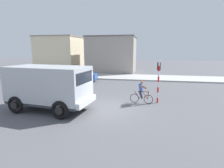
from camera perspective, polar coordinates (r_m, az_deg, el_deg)
ground_plane at (r=12.41m, az=-1.00°, el=-7.65°), size 120.00×120.00×0.00m
sidewalk_far at (r=25.81m, az=5.52°, el=2.23°), size 80.00×5.00×0.16m
truck_foreground at (r=12.34m, az=-19.43°, el=-0.38°), size 5.66×3.27×2.90m
cyclist at (r=13.45m, az=9.36°, el=-2.51°), size 1.72×0.53×1.72m
traffic_light_pole at (r=13.66m, az=14.66°, el=2.63°), size 0.24×0.43×3.20m
car_red_near at (r=20.21m, az=-22.01°, el=1.18°), size 4.28×2.57×1.60m
car_white_mid at (r=22.85m, az=-9.85°, el=2.87°), size 4.07×2.02×1.60m
pedestrian_near_kerb at (r=23.16m, az=-10.25°, el=3.03°), size 0.34×0.22×1.62m
building_corner_left at (r=36.10m, az=-16.26°, el=9.32°), size 7.51×6.97×6.43m
building_mid_block at (r=31.96m, az=0.02°, el=9.41°), size 8.19×6.80×6.21m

